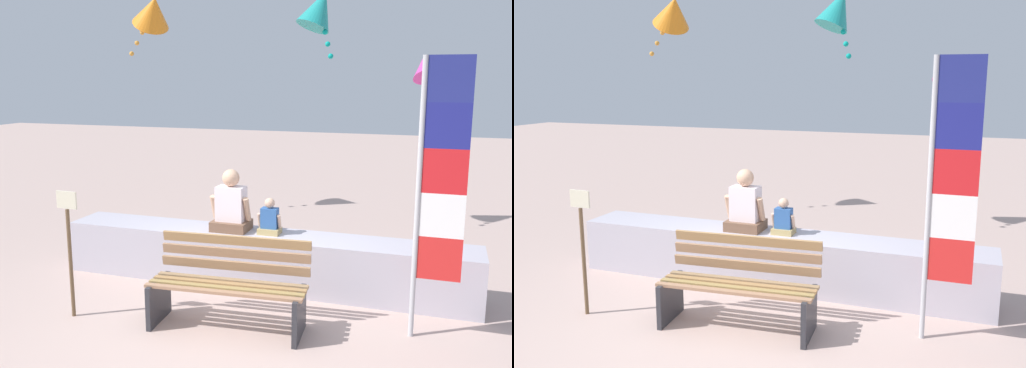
% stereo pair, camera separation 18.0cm
% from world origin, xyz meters
% --- Properties ---
extents(ground_plane, '(40.00, 40.00, 0.00)m').
position_xyz_m(ground_plane, '(0.00, 0.00, 0.00)').
color(ground_plane, '#BC9E93').
extents(seawall_ledge, '(5.03, 0.64, 0.64)m').
position_xyz_m(seawall_ledge, '(0.00, 1.35, 0.32)').
color(seawall_ledge, '#B3ADBA').
rests_on(seawall_ledge, ground).
extents(park_bench, '(1.63, 0.72, 0.88)m').
position_xyz_m(park_bench, '(0.04, 0.15, 0.42)').
color(park_bench, '#A47656').
rests_on(park_bench, ground).
extents(person_adult, '(0.50, 0.36, 0.76)m').
position_xyz_m(person_adult, '(-0.41, 1.36, 0.94)').
color(person_adult, brown).
rests_on(person_adult, seawall_ledge).
extents(person_child, '(0.29, 0.21, 0.44)m').
position_xyz_m(person_child, '(0.09, 1.36, 0.81)').
color(person_child, tan).
rests_on(person_child, seawall_ledge).
extents(flag_banner, '(0.45, 0.05, 2.69)m').
position_xyz_m(flag_banner, '(1.96, 0.50, 1.54)').
color(flag_banner, '#B7B7BC').
rests_on(flag_banner, ground).
extents(kite_orange, '(1.04, 1.04, 1.16)m').
position_xyz_m(kite_orange, '(-2.92, 4.15, 3.60)').
color(kite_orange, orange).
extents(kite_magenta, '(0.62, 0.68, 0.85)m').
position_xyz_m(kite_magenta, '(1.67, 4.25, 2.63)').
color(kite_magenta, '#DB3D9E').
extents(kite_teal, '(0.90, 0.88, 1.14)m').
position_xyz_m(kite_teal, '(0.07, 3.91, 3.51)').
color(kite_teal, teal).
extents(sign_post, '(0.24, 0.04, 1.35)m').
position_xyz_m(sign_post, '(-1.61, -0.17, 0.80)').
color(sign_post, brown).
rests_on(sign_post, ground).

